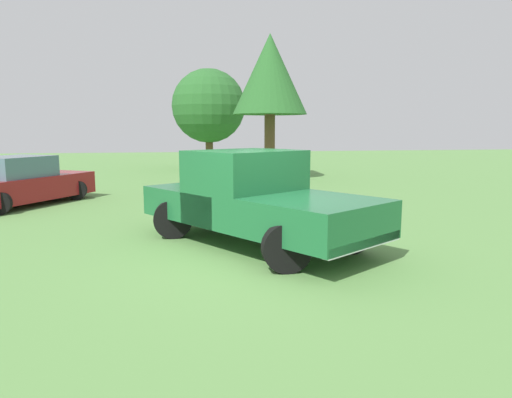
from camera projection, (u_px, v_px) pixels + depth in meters
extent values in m
plane|color=#5B8C47|center=(257.00, 255.00, 8.17)|extent=(80.00, 80.00, 0.00)
cylinder|color=black|center=(351.00, 232.00, 8.26)|extent=(0.79, 0.22, 0.79)
cylinder|color=black|center=(287.00, 248.00, 7.13)|extent=(0.79, 0.22, 0.79)
cylinder|color=black|center=(235.00, 210.00, 10.56)|extent=(0.79, 0.22, 0.79)
cylinder|color=black|center=(173.00, 219.00, 9.43)|extent=(0.79, 0.22, 0.79)
cube|color=#1E6638|center=(317.00, 218.00, 7.72)|extent=(2.74, 2.74, 0.64)
cube|color=#1E6638|center=(245.00, 186.00, 8.95)|extent=(2.52, 2.41, 1.40)
cube|color=slate|center=(245.00, 164.00, 8.89)|extent=(2.26, 2.12, 0.48)
cube|color=#1E6638|center=(214.00, 201.00, 9.73)|extent=(2.95, 3.08, 0.60)
cube|color=silver|center=(364.00, 243.00, 7.08)|extent=(1.66, 1.13, 0.16)
cylinder|color=black|center=(41.00, 188.00, 15.18)|extent=(0.62, 0.20, 0.62)
cylinder|color=black|center=(77.00, 190.00, 14.68)|extent=(0.62, 0.20, 0.62)
cube|color=maroon|center=(22.00, 188.00, 13.57)|extent=(3.68, 4.60, 0.68)
cube|color=slate|center=(14.00, 167.00, 13.28)|extent=(2.26, 2.41, 0.60)
cylinder|color=brown|center=(209.00, 149.00, 26.40)|extent=(0.43, 0.43, 2.32)
sphere|color=#286028|center=(209.00, 106.00, 26.05)|extent=(4.14, 4.14, 4.14)
cylinder|color=brown|center=(270.00, 147.00, 20.88)|extent=(0.48, 0.48, 2.91)
cone|color=#286028|center=(270.00, 74.00, 20.41)|extent=(3.33, 3.33, 3.51)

